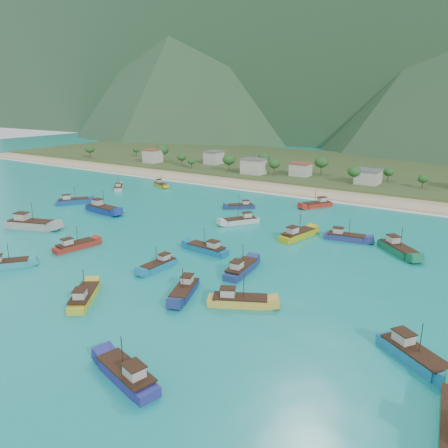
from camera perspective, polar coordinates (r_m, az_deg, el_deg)
The scene contains 28 objects.
ground at distance 101.48m, azimuth -8.13°, elevation -3.54°, with size 600.00×600.00×0.00m, color #0C7488.
beach at distance 166.71m, azimuth 10.03°, elevation 4.20°, with size 400.00×18.00×1.20m, color beige.
land at distance 223.25m, azimuth 16.34°, elevation 6.81°, with size 400.00×110.00×2.40m, color #385123.
surf_line at distance 158.20m, azimuth 8.65°, elevation 3.62°, with size 400.00×2.50×0.08m, color white.
mountains at distance 487.54m, azimuth 25.34°, elevation 23.39°, with size 1520.00×440.00×260.00m.
village at distance 179.91m, azimuth 19.07°, elevation 5.94°, with size 211.75×27.07×7.81m.
vegetation at distance 190.43m, azimuth 11.37°, elevation 7.20°, with size 275.17×25.43×8.86m.
boat_0 at distance 107.58m, azimuth -18.88°, elevation -2.76°, with size 4.62×10.12×5.77m.
boat_1 at distance 101.85m, azimuth -26.58°, elevation -4.73°, with size 8.13×8.96×5.53m.
boat_2 at distance 128.65m, azimuth -23.96°, elevation -0.06°, with size 14.09×8.25×8.00m.
boat_4 at distance 106.77m, azimuth 21.74°, elevation -3.09°, with size 10.51×10.44×6.76m.
boat_5 at distance 173.04m, azimuth -13.59°, elevation 4.64°, with size 8.43×8.80×5.56m.
boat_6 at distance 139.10m, azimuth -15.60°, elevation 1.87°, with size 12.98×5.17×7.47m.
boat_7 at distance 66.08m, azimuth 23.48°, elevation -15.50°, with size 10.78×8.86×6.44m.
boat_8 at distance 112.04m, azimuth 15.57°, elevation -1.70°, with size 10.47×4.59×5.98m.
boat_9 at distance 80.33m, azimuth -17.83°, elevation -9.13°, with size 8.34×10.09×6.04m.
boat_10 at distance 139.19m, azimuth 2.22°, elevation 2.29°, with size 8.18×7.50×5.07m.
boat_11 at distance 122.21m, azimuth 2.21°, elevation 0.38°, with size 8.34×10.05×6.02m.
boat_12 at distance 153.51m, azimuth -19.10°, elevation 2.80°, with size 8.60×10.52×6.27m.
boat_13 at distance 58.75m, azimuth -12.57°, elevation -18.75°, with size 11.07×5.74×6.27m.
boat_15 at distance 175.39m, azimuth -8.29°, elevation 5.05°, with size 9.03×6.06×5.18m.
boat_16 at distance 91.69m, azimuth -8.48°, elevation -5.37°, with size 3.08×9.05×5.28m.
boat_19 at distance 75.24m, azimuth 1.96°, elevation -10.08°, with size 10.59×7.39×6.10m.
boat_20 at distance 143.86m, azimuth 12.05°, elevation 2.47°, with size 7.94×10.32×6.05m.
boat_21 at distance 88.37m, azimuth 2.24°, elevation -5.93°, with size 4.21×10.77×6.20m.
boat_22 at distance 79.41m, azimuth -5.18°, elevation -8.71°, with size 6.19×10.20×5.79m.
boat_23 at distance 110.98m, azimuth 9.56°, elevation -1.43°, with size 5.69×11.66×6.62m.
boat_25 at distance 99.67m, azimuth -2.23°, elevation -3.32°, with size 10.43×3.73×6.05m.
Camera 1 is at (63.76, -71.22, 34.06)m, focal length 35.00 mm.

